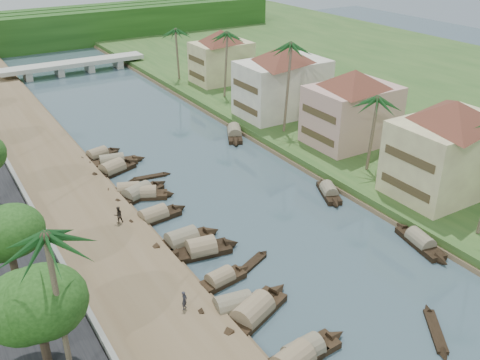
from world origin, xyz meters
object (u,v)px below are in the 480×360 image
bridge (74,65)px  building_near (449,147)px  person_near (184,300)px  sampan_0 (303,353)px

bridge → building_near: bearing=-75.6°
bridge → person_near: bridge is taller
bridge → building_near: (18.99, -74.00, 4.66)m
building_near → person_near: building_near is taller
building_near → sampan_0: (-27.29, -10.79, -5.97)m
sampan_0 → person_near: size_ratio=5.14×
building_near → person_near: (-32.47, -2.51, -4.79)m
building_near → bridge: bearing=104.4°
bridge → person_near: bearing=-100.0°
building_near → person_near: bearing=-175.6°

